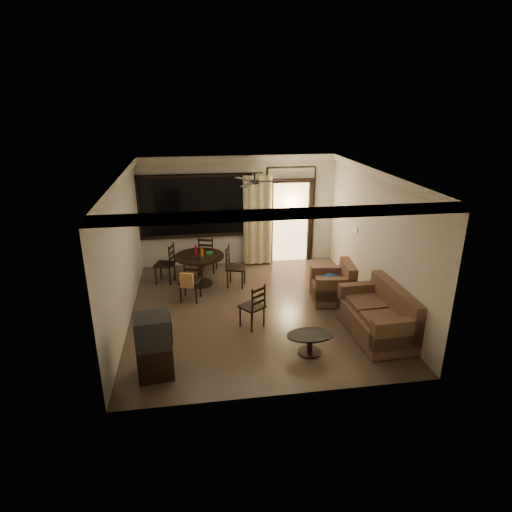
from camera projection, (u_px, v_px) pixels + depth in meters
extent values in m
plane|color=#7F6651|center=(255.00, 309.00, 8.84)|extent=(5.50, 5.50, 0.00)
plane|color=beige|center=(239.00, 211.00, 10.90)|extent=(5.00, 0.00, 5.00)
plane|color=beige|center=(285.00, 310.00, 5.80)|extent=(5.00, 0.00, 5.00)
plane|color=beige|center=(123.00, 252.00, 8.00)|extent=(0.00, 5.50, 5.50)
plane|color=beige|center=(376.00, 239.00, 8.71)|extent=(0.00, 5.50, 5.50)
plane|color=white|center=(255.00, 173.00, 7.87)|extent=(5.50, 5.50, 0.00)
cube|color=black|center=(195.00, 206.00, 10.66)|extent=(2.70, 0.04, 1.45)
cylinder|color=black|center=(198.00, 174.00, 10.31)|extent=(3.20, 0.03, 0.03)
cube|color=#FFC684|center=(290.00, 223.00, 11.17)|extent=(0.91, 0.03, 2.08)
cube|color=white|center=(356.00, 230.00, 9.71)|extent=(0.02, 0.18, 0.12)
cylinder|color=black|center=(255.00, 177.00, 7.89)|extent=(0.03, 0.03, 0.12)
cylinder|color=black|center=(255.00, 182.00, 7.92)|extent=(0.16, 0.16, 0.08)
cylinder|color=black|center=(199.00, 256.00, 9.82)|extent=(1.14, 1.14, 0.04)
cylinder|color=black|center=(200.00, 270.00, 9.94)|extent=(0.11, 0.11, 0.66)
cylinder|color=black|center=(201.00, 283.00, 10.06)|extent=(0.57, 0.57, 0.03)
cylinder|color=maroon|center=(196.00, 250.00, 9.84)|extent=(0.06, 0.06, 0.22)
cylinder|color=#BA7213|center=(202.00, 253.00, 9.73)|extent=(0.06, 0.06, 0.18)
cube|color=#267F2D|center=(209.00, 253.00, 9.89)|extent=(0.14, 0.10, 0.05)
cube|color=black|center=(165.00, 264.00, 10.01)|extent=(0.52, 0.52, 0.04)
cube|color=black|center=(236.00, 268.00, 9.81)|extent=(0.52, 0.52, 0.04)
cube|color=black|center=(190.00, 280.00, 9.12)|extent=(0.52, 0.52, 0.04)
cube|color=tan|center=(187.00, 280.00, 8.87)|extent=(0.29, 0.15, 0.32)
cube|color=black|center=(208.00, 254.00, 10.65)|extent=(0.52, 0.52, 0.04)
cube|color=black|center=(155.00, 360.00, 6.65)|extent=(0.59, 0.55, 0.55)
cube|color=black|center=(153.00, 331.00, 6.47)|extent=(0.59, 0.55, 0.49)
cube|color=black|center=(171.00, 328.00, 6.54)|extent=(0.07, 0.39, 0.33)
cube|color=#442720|center=(376.00, 323.00, 7.82)|extent=(0.95, 1.71, 0.42)
cube|color=#442720|center=(395.00, 305.00, 7.76)|extent=(0.27, 1.69, 0.68)
cube|color=#442720|center=(397.00, 334.00, 7.06)|extent=(0.90, 0.22, 0.53)
cube|color=#442720|center=(360.00, 296.00, 8.44)|extent=(0.90, 0.22, 0.53)
cube|color=#442720|center=(375.00, 312.00, 7.73)|extent=(0.68, 1.49, 0.13)
cube|color=#442720|center=(332.00, 291.00, 9.16)|extent=(0.93, 0.93, 0.39)
cube|color=#442720|center=(348.00, 277.00, 9.06)|extent=(0.29, 0.85, 0.64)
cube|color=#442720|center=(336.00, 289.00, 8.79)|extent=(0.85, 0.27, 0.49)
cube|color=#442720|center=(330.00, 277.00, 9.40)|extent=(0.85, 0.27, 0.49)
cube|color=#442720|center=(330.00, 282.00, 9.08)|extent=(0.66, 0.70, 0.12)
ellipsoid|color=navy|center=(331.00, 277.00, 9.04)|extent=(0.35, 0.29, 0.10)
ellipsoid|color=black|center=(310.00, 335.00, 7.22)|extent=(0.81, 0.49, 0.03)
cylinder|color=black|center=(310.00, 344.00, 7.28)|extent=(0.09, 0.09, 0.33)
cylinder|color=black|center=(310.00, 352.00, 7.33)|extent=(0.40, 0.40, 0.03)
cube|color=black|center=(252.00, 306.00, 8.04)|extent=(0.55, 0.55, 0.04)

